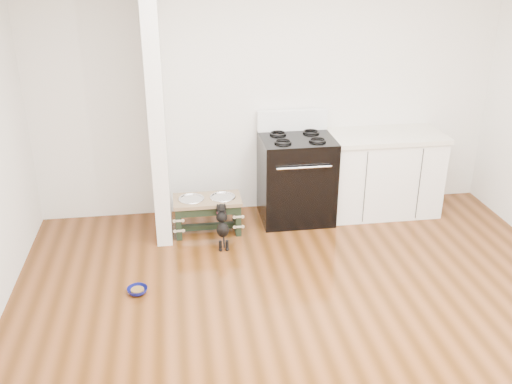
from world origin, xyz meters
The scene contains 8 objects.
ground centered at (0.00, 0.00, 0.00)m, with size 5.00×5.00×0.00m, color #43240C.
room_shell centered at (0.00, 0.00, 1.62)m, with size 5.00×5.00×5.00m.
partition_wall centered at (-1.18, 2.10, 1.35)m, with size 0.15×0.80×2.70m, color silver.
oven_range centered at (0.25, 2.16, 0.48)m, with size 0.76×0.69×1.14m.
cabinet_run centered at (1.23, 2.18, 0.45)m, with size 1.24×0.64×0.91m.
dog_feeder centered at (-0.72, 1.95, 0.27)m, with size 0.69×0.37×0.39m.
puppy centered at (-0.60, 1.63, 0.23)m, with size 0.12×0.36×0.42m.
floor_bowl centered at (-1.41, 0.89, 0.03)m, with size 0.23×0.23×0.06m.
Camera 1 is at (-1.01, -3.39, 2.78)m, focal length 40.00 mm.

